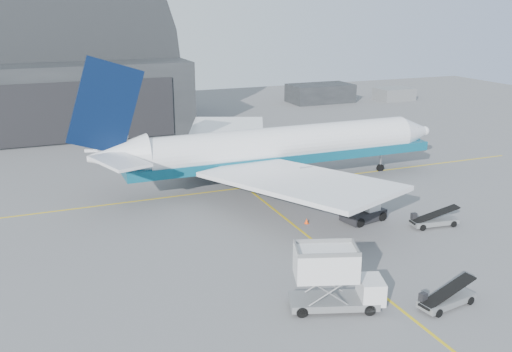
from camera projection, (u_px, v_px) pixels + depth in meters
name	position (u px, v px, depth m)	size (l,w,h in m)	color
ground	(327.00, 251.00, 50.81)	(200.00, 200.00, 0.00)	#565659
taxi_lines	(270.00, 207.00, 62.04)	(80.00, 42.12, 0.02)	gold
hangar	(32.00, 75.00, 97.69)	(50.00, 28.30, 28.00)	black
distant_bldg_a	(320.00, 102.00, 128.36)	(14.00, 8.00, 4.00)	black
distant_bldg_b	(394.00, 100.00, 130.94)	(8.00, 6.00, 2.80)	slate
airliner	(271.00, 148.00, 68.35)	(46.44, 45.04, 16.30)	white
catering_truck	(333.00, 279.00, 40.66)	(7.15, 4.49, 4.61)	slate
pushback_tug	(364.00, 213.00, 57.96)	(4.80, 3.37, 2.03)	black
belt_loader_a	(446.00, 299.00, 41.44)	(5.04, 2.37, 1.88)	slate
belt_loader_b	(433.00, 220.00, 56.46)	(5.14, 2.22, 1.93)	slate
traffic_cone	(307.00, 221.00, 57.20)	(0.39, 0.39, 0.56)	#FF4208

